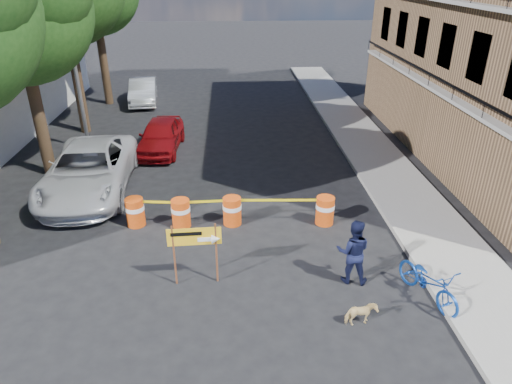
{
  "coord_description": "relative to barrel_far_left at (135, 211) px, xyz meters",
  "views": [
    {
      "loc": [
        0.18,
        -9.6,
        7.26
      ],
      "look_at": [
        0.89,
        2.31,
        1.3
      ],
      "focal_mm": 32.0,
      "sensor_mm": 36.0,
      "label": 1
    }
  ],
  "objects": [
    {
      "name": "bicycle",
      "position": [
        7.6,
        -3.97,
        0.51
      ],
      "size": [
        1.01,
        1.21,
        1.96
      ],
      "primitive_type": "imported",
      "rotation": [
        0.0,
        0.0,
        0.36
      ],
      "color": "#13419F",
      "rests_on": "ground"
    },
    {
      "name": "sedan_red",
      "position": [
        0.0,
        6.37,
        0.21
      ],
      "size": [
        1.87,
        4.11,
        1.37
      ],
      "primitive_type": "imported",
      "rotation": [
        0.0,
        0.0,
        -0.06
      ],
      "color": "maroon",
      "rests_on": "ground"
    },
    {
      "name": "tree_mid_a",
      "position": [
        -3.93,
        4.15,
        5.53
      ],
      "size": [
        5.25,
        5.0,
        8.68
      ],
      "color": "#332316",
      "rests_on": "ground"
    },
    {
      "name": "barrel_mid_right",
      "position": [
        2.98,
        -0.11,
        0.0
      ],
      "size": [
        0.58,
        0.58,
        0.9
      ],
      "color": "#C4460B",
      "rests_on": "ground"
    },
    {
      "name": "barrel_mid_left",
      "position": [
        1.41,
        -0.16,
        0.0
      ],
      "size": [
        0.58,
        0.58,
        0.9
      ],
      "color": "#C4460B",
      "rests_on": "ground"
    },
    {
      "name": "sidewalk_east",
      "position": [
        9.0,
        3.15,
        -0.4
      ],
      "size": [
        2.4,
        40.0,
        0.15
      ],
      "primitive_type": "cube",
      "color": "gray",
      "rests_on": "ground"
    },
    {
      "name": "streetlamp",
      "position": [
        -3.13,
        6.65,
        3.9
      ],
      "size": [
        1.25,
        0.18,
        8.0
      ],
      "color": "gray",
      "rests_on": "ground"
    },
    {
      "name": "dog",
      "position": [
        5.78,
        -4.75,
        -0.18
      ],
      "size": [
        0.74,
        0.43,
        0.59
      ],
      "primitive_type": "imported",
      "rotation": [
        0.0,
        0.0,
        1.74
      ],
      "color": "#E9CB86",
      "rests_on": "ground"
    },
    {
      "name": "barrel_far_right",
      "position": [
        5.85,
        -0.25,
        0.0
      ],
      "size": [
        0.58,
        0.58,
        0.9
      ],
      "color": "#C4460B",
      "rests_on": "ground"
    },
    {
      "name": "suv_white",
      "position": [
        -2.0,
        2.48,
        0.35
      ],
      "size": [
        2.97,
        6.03,
        1.65
      ],
      "primitive_type": "imported",
      "rotation": [
        0.0,
        0.0,
        0.04
      ],
      "color": "silver",
      "rests_on": "ground"
    },
    {
      "name": "ground",
      "position": [
        2.8,
        -2.85,
        -0.47
      ],
      "size": [
        120.0,
        120.0,
        0.0
      ],
      "primitive_type": "plane",
      "color": "black",
      "rests_on": "ground"
    },
    {
      "name": "detour_sign",
      "position": [
        2.2,
        -3.0,
        0.76
      ],
      "size": [
        1.32,
        0.25,
        1.7
      ],
      "rotation": [
        0.0,
        0.0,
        0.04
      ],
      "color": "#592D19",
      "rests_on": "ground"
    },
    {
      "name": "pedestrian",
      "position": [
        5.96,
        -3.14,
        0.4
      ],
      "size": [
        0.98,
        0.84,
        1.74
      ],
      "primitive_type": "imported",
      "rotation": [
        0.0,
        0.0,
        2.91
      ],
      "color": "black",
      "rests_on": "ground"
    },
    {
      "name": "barrel_far_left",
      "position": [
        0.0,
        0.0,
        0.0
      ],
      "size": [
        0.58,
        0.58,
        0.9
      ],
      "color": "#C4460B",
      "rests_on": "ground"
    },
    {
      "name": "sedan_silver",
      "position": [
        -2.0,
        14.16,
        0.22
      ],
      "size": [
        1.92,
        4.31,
        1.37
      ],
      "primitive_type": "imported",
      "rotation": [
        0.0,
        0.0,
        0.11
      ],
      "color": "silver",
      "rests_on": "ground"
    }
  ]
}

